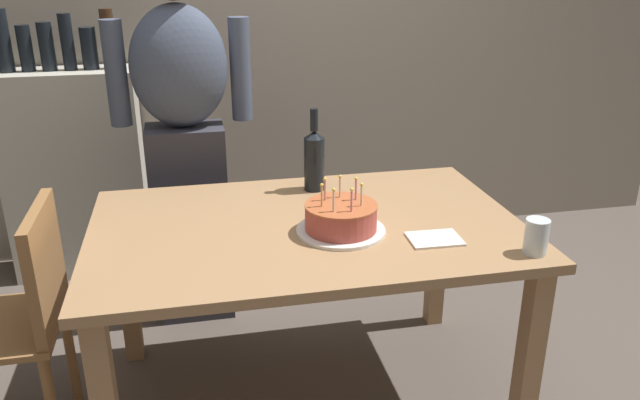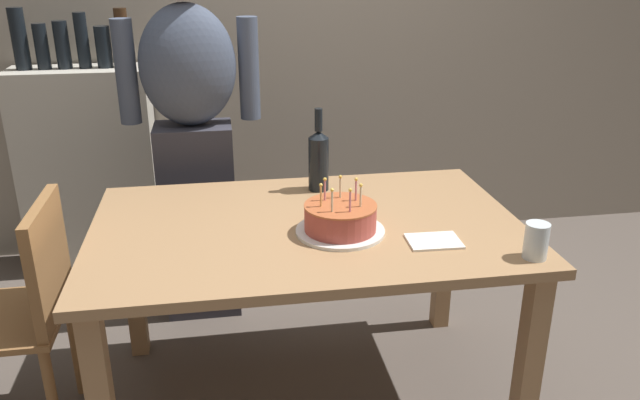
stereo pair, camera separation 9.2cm
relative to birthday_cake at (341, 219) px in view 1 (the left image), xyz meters
The scene contains 10 objects.
ground_plane 0.80m from the birthday_cake, 135.41° to the left, with size 10.00×10.00×0.00m, color #564C44.
back_wall 1.73m from the birthday_cake, 93.46° to the left, with size 5.20×0.10×2.60m, color #9E9384.
dining_table 0.20m from the birthday_cake, 135.41° to the left, with size 1.50×0.96×0.74m.
birthday_cake is the anchor object (origin of this frame).
water_glass_near 0.63m from the birthday_cake, 26.81° to the right, with size 0.08×0.08×0.12m, color silver.
wine_bottle 0.43m from the birthday_cake, 90.70° to the left, with size 0.08×0.08×0.33m.
napkin_stack 0.32m from the birthday_cake, 23.52° to the right, with size 0.17×0.13×0.01m, color white.
person_man_bearded 0.98m from the birthday_cake, 120.83° to the left, with size 0.61×0.27×1.66m.
dining_chair 1.11m from the birthday_cake, behind, with size 0.42×0.42×0.87m.
shelf_cabinet 1.80m from the birthday_cake, 127.10° to the left, with size 0.69×0.30×1.38m.
Camera 1 is at (-0.38, -2.00, 1.63)m, focal length 35.37 mm.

